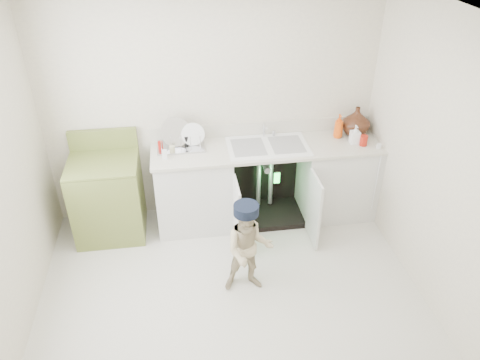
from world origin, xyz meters
name	(u,v)px	position (x,y,z in m)	size (l,w,h in m)	color
ground	(232,297)	(0.00, 0.00, 0.00)	(3.50, 3.50, 0.00)	beige
room_shell	(230,183)	(0.00, 0.00, 1.25)	(6.00, 5.50, 1.26)	beige
counter_run	(269,180)	(0.58, 1.21, 0.47)	(2.44, 1.02, 1.22)	silver
avocado_stove	(108,196)	(-1.15, 1.18, 0.45)	(0.70, 0.65, 1.09)	olive
repair_worker	(249,248)	(0.17, 0.12, 0.47)	(0.67, 0.93, 0.93)	#CABA91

